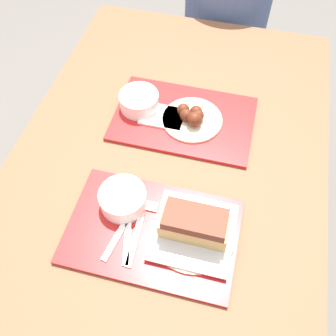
{
  "coord_description": "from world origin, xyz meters",
  "views": [
    {
      "loc": [
        0.16,
        -0.55,
        1.64
      ],
      "look_at": [
        0.02,
        0.04,
        0.77
      ],
      "focal_mm": 40.0,
      "sensor_mm": 36.0,
      "label": 1
    }
  ],
  "objects": [
    {
      "name": "person_seated_across",
      "position": [
        0.04,
        1.04,
        0.7
      ],
      "size": [
        0.38,
        0.38,
        0.66
      ],
      "color": "#4C6093",
      "rests_on": "picnic_bench_far"
    },
    {
      "name": "picnic_bench_far",
      "position": [
        0.0,
        1.04,
        0.37
      ],
      "size": [
        0.9,
        0.28,
        0.43
      ],
      "color": "brown",
      "rests_on": "ground_plane"
    },
    {
      "name": "plastic_fork_near",
      "position": [
        -0.04,
        -0.17,
        0.74
      ],
      "size": [
        0.06,
        0.17,
        0.0
      ],
      "color": "white",
      "rests_on": "tray_near"
    },
    {
      "name": "ground_plane",
      "position": [
        0.0,
        0.0,
        0.0
      ],
      "size": [
        12.0,
        12.0,
        0.0
      ],
      "primitive_type": "plane",
      "color": "#605B56"
    },
    {
      "name": "picnic_table",
      "position": [
        0.0,
        0.0,
        0.64
      ],
      "size": [
        0.94,
        1.64,
        0.73
      ],
      "color": "brown",
      "rests_on": "ground_plane"
    },
    {
      "name": "plastic_spoon_near",
      "position": [
        -0.06,
        -0.17,
        0.74
      ],
      "size": [
        0.05,
        0.17,
        0.0
      ],
      "color": "white",
      "rests_on": "tray_near"
    },
    {
      "name": "tray_near",
      "position": [
        0.02,
        -0.15,
        0.74
      ],
      "size": [
        0.45,
        0.29,
        0.01
      ],
      "color": "red",
      "rests_on": "picnic_table"
    },
    {
      "name": "bowl_coleslaw_near",
      "position": [
        -0.08,
        -0.09,
        0.77
      ],
      "size": [
        0.13,
        0.13,
        0.05
      ],
      "color": "white",
      "rests_on": "tray_near"
    },
    {
      "name": "wings_plate_far",
      "position": [
        0.04,
        0.25,
        0.76
      ],
      "size": [
        0.19,
        0.19,
        0.06
      ],
      "color": "beige",
      "rests_on": "tray_far"
    },
    {
      "name": "condiment_packet",
      "position": [
        -0.0,
        -0.08,
        0.75
      ],
      "size": [
        0.04,
        0.03,
        0.01
      ],
      "color": "#A59E93",
      "rests_on": "tray_near"
    },
    {
      "name": "brisket_sandwich_plate",
      "position": [
        0.13,
        -0.13,
        0.78
      ],
      "size": [
        0.22,
        0.22,
        0.1
      ],
      "color": "beige",
      "rests_on": "tray_near"
    },
    {
      "name": "bowl_coleslaw_far",
      "position": [
        -0.14,
        0.27,
        0.77
      ],
      "size": [
        0.13,
        0.13,
        0.05
      ],
      "color": "white",
      "rests_on": "tray_far"
    },
    {
      "name": "plastic_knife_near",
      "position": [
        -0.02,
        -0.17,
        0.74
      ],
      "size": [
        0.03,
        0.17,
        0.0
      ],
      "color": "white",
      "rests_on": "tray_near"
    },
    {
      "name": "napkin_far",
      "position": [
        -0.05,
        0.25,
        0.75
      ],
      "size": [
        0.14,
        0.1,
        0.01
      ],
      "color": "white",
      "rests_on": "tray_far"
    },
    {
      "name": "tray_far",
      "position": [
        0.01,
        0.26,
        0.74
      ],
      "size": [
        0.45,
        0.29,
        0.01
      ],
      "color": "red",
      "rests_on": "picnic_table"
    }
  ]
}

